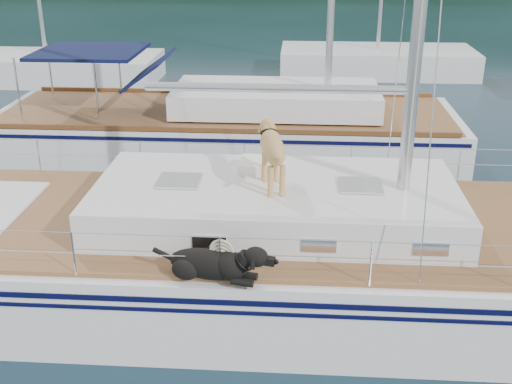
{
  "coord_description": "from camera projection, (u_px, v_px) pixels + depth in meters",
  "views": [
    {
      "loc": [
        1.1,
        -8.51,
        5.25
      ],
      "look_at": [
        0.5,
        0.2,
        1.6
      ],
      "focal_mm": 45.0,
      "sensor_mm": 36.0,
      "label": 1
    }
  ],
  "objects": [
    {
      "name": "bg_boat_center",
      "position": [
        377.0,
        62.0,
        24.23
      ],
      "size": [
        7.2,
        3.0,
        11.65
      ],
      "color": "white",
      "rests_on": "ground"
    },
    {
      "name": "bg_boat_west",
      "position": [
        48.0,
        68.0,
        23.14
      ],
      "size": [
        8.0,
        3.0,
        11.65
      ],
      "color": "white",
      "rests_on": "ground"
    },
    {
      "name": "main_sailboat",
      "position": [
        228.0,
        253.0,
        9.65
      ],
      "size": [
        12.0,
        3.95,
        14.01
      ],
      "color": "white",
      "rests_on": "ground"
    },
    {
      "name": "ground",
      "position": [
        223.0,
        291.0,
        9.93
      ],
      "size": [
        120.0,
        120.0,
        0.0
      ],
      "primitive_type": "plane",
      "color": "black",
      "rests_on": "ground"
    },
    {
      "name": "neighbor_sailboat",
      "position": [
        231.0,
        131.0,
        15.54
      ],
      "size": [
        11.0,
        3.5,
        13.3
      ],
      "color": "white",
      "rests_on": "ground"
    }
  ]
}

